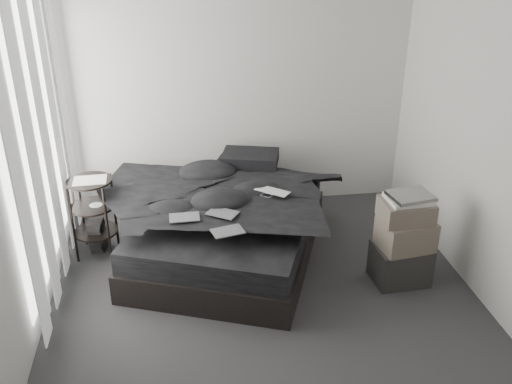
{
  "coord_description": "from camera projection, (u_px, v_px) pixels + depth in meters",
  "views": [
    {
      "loc": [
        -0.65,
        -3.64,
        2.94
      ],
      "look_at": [
        0.0,
        0.8,
        0.75
      ],
      "focal_mm": 40.0,
      "sensor_mm": 36.0,
      "label": 1
    }
  ],
  "objects": [
    {
      "name": "floor",
      "position": [
        270.0,
        318.0,
        4.61
      ],
      "size": [
        3.6,
        4.2,
        0.01
      ],
      "primitive_type": "cube",
      "color": "#313033",
      "rests_on": "ground"
    },
    {
      "name": "wall_back",
      "position": [
        238.0,
        90.0,
        5.91
      ],
      "size": [
        3.6,
        0.01,
        2.6
      ],
      "primitive_type": "cube",
      "color": "silver",
      "rests_on": "ground"
    },
    {
      "name": "wall_left",
      "position": [
        7.0,
        187.0,
        3.81
      ],
      "size": [
        0.01,
        4.2,
        2.6
      ],
      "primitive_type": "cube",
      "color": "silver",
      "rests_on": "ground"
    },
    {
      "name": "wall_right",
      "position": [
        508.0,
        157.0,
        4.27
      ],
      "size": [
        0.01,
        4.2,
        2.6
      ],
      "primitive_type": "cube",
      "color": "silver",
      "rests_on": "ground"
    },
    {
      "name": "window_left",
      "position": [
        36.0,
        134.0,
        4.59
      ],
      "size": [
        0.02,
        2.0,
        2.3
      ],
      "primitive_type": "cube",
      "color": "white",
      "rests_on": "wall_left"
    },
    {
      "name": "curtain_left",
      "position": [
        44.0,
        142.0,
        4.62
      ],
      "size": [
        0.06,
        2.12,
        2.48
      ],
      "primitive_type": "cube",
      "color": "white",
      "rests_on": "wall_left"
    },
    {
      "name": "bed",
      "position": [
        230.0,
        241.0,
        5.43
      ],
      "size": [
        2.13,
        2.41,
        0.27
      ],
      "primitive_type": "cube",
      "rotation": [
        0.0,
        0.0,
        -0.37
      ],
      "color": "black",
      "rests_on": "floor"
    },
    {
      "name": "mattress",
      "position": [
        230.0,
        219.0,
        5.32
      ],
      "size": [
        2.06,
        2.34,
        0.21
      ],
      "primitive_type": "cube",
      "rotation": [
        0.0,
        0.0,
        -0.37
      ],
      "color": "black",
      "rests_on": "bed"
    },
    {
      "name": "duvet",
      "position": [
        228.0,
        200.0,
        5.18
      ],
      "size": [
        1.99,
        2.13,
        0.23
      ],
      "primitive_type": "imported",
      "rotation": [
        0.0,
        0.0,
        -0.37
      ],
      "color": "black",
      "rests_on": "mattress"
    },
    {
      "name": "pillow_lower",
      "position": [
        244.0,
        169.0,
        5.94
      ],
      "size": [
        0.71,
        0.6,
        0.14
      ],
      "primitive_type": "cube",
      "rotation": [
        0.0,
        0.0,
        -0.37
      ],
      "color": "black",
      "rests_on": "mattress"
    },
    {
      "name": "pillow_upper",
      "position": [
        250.0,
        159.0,
        5.85
      ],
      "size": [
        0.64,
        0.52,
        0.13
      ],
      "primitive_type": "cube",
      "rotation": [
        0.0,
        0.0,
        -0.26
      ],
      "color": "black",
      "rests_on": "pillow_lower"
    },
    {
      "name": "laptop",
      "position": [
        270.0,
        187.0,
        5.14
      ],
      "size": [
        0.38,
        0.36,
        0.03
      ],
      "primitive_type": "imported",
      "rotation": [
        0.0,
        0.0,
        -0.68
      ],
      "color": "silver",
      "rests_on": "duvet"
    },
    {
      "name": "comic_a",
      "position": [
        184.0,
        210.0,
        4.75
      ],
      "size": [
        0.25,
        0.17,
        0.01
      ],
      "primitive_type": "cube",
      "rotation": [
        0.0,
        0.0,
        0.01
      ],
      "color": "black",
      "rests_on": "duvet"
    },
    {
      "name": "comic_b",
      "position": [
        222.0,
        205.0,
        4.82
      ],
      "size": [
        0.3,
        0.28,
        0.01
      ],
      "primitive_type": "cube",
      "rotation": [
        0.0,
        0.0,
        -0.58
      ],
      "color": "black",
      "rests_on": "duvet"
    },
    {
      "name": "comic_c",
      "position": [
        227.0,
        222.0,
        4.54
      ],
      "size": [
        0.28,
        0.22,
        0.01
      ],
      "primitive_type": "cube",
      "rotation": [
        0.0,
        0.0,
        0.24
      ],
      "color": "black",
      "rests_on": "duvet"
    },
    {
      "name": "side_stand",
      "position": [
        94.0,
        218.0,
        5.34
      ],
      "size": [
        0.46,
        0.46,
        0.76
      ],
      "primitive_type": "cylinder",
      "rotation": [
        0.0,
        0.0,
        -0.13
      ],
      "color": "black",
      "rests_on": "floor"
    },
    {
      "name": "papers",
      "position": [
        90.0,
        181.0,
        5.16
      ],
      "size": [
        0.3,
        0.23,
        0.02
      ],
      "primitive_type": "cube",
      "rotation": [
        0.0,
        0.0,
        0.05
      ],
      "color": "white",
      "rests_on": "side_stand"
    },
    {
      "name": "floor_books",
      "position": [
        99.0,
        243.0,
        5.53
      ],
      "size": [
        0.17,
        0.2,
        0.12
      ],
      "primitive_type": "cube",
      "rotation": [
        0.0,
        0.0,
        -0.27
      ],
      "color": "black",
      "rests_on": "floor"
    },
    {
      "name": "box_lower",
      "position": [
        400.0,
        263.0,
        5.02
      ],
      "size": [
        0.49,
        0.39,
        0.34
      ],
      "primitive_type": "cube",
      "rotation": [
        0.0,
        0.0,
        0.06
      ],
      "color": "black",
      "rests_on": "floor"
    },
    {
      "name": "box_mid",
      "position": [
        406.0,
        234.0,
        4.88
      ],
      "size": [
        0.48,
        0.4,
        0.26
      ],
      "primitive_type": "cube",
      "rotation": [
        0.0,
        0.0,
        0.13
      ],
      "color": "#63584E",
      "rests_on": "box_lower"
    },
    {
      "name": "box_upper",
      "position": [
        406.0,
        211.0,
        4.79
      ],
      "size": [
        0.42,
        0.34,
        0.18
      ],
      "primitive_type": "cube",
      "rotation": [
        0.0,
        0.0,
        0.01
      ],
      "color": "#63584E",
      "rests_on": "box_mid"
    },
    {
      "name": "art_book_white",
      "position": [
        409.0,
        199.0,
        4.74
      ],
      "size": [
        0.37,
        0.3,
        0.04
      ],
      "primitive_type": "cube",
      "rotation": [
        0.0,
        0.0,
        0.06
      ],
      "color": "silver",
      "rests_on": "box_upper"
    },
    {
      "name": "art_book_snake",
      "position": [
        411.0,
        196.0,
        4.72
      ],
      "size": [
        0.38,
        0.33,
        0.03
      ],
      "primitive_type": "cube",
      "rotation": [
        0.0,
        0.0,
        0.16
      ],
      "color": "silver",
      "rests_on": "art_book_white"
    }
  ]
}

